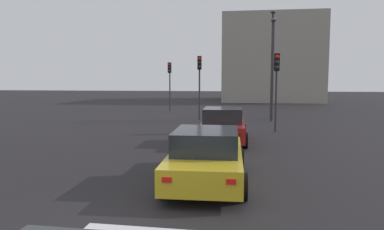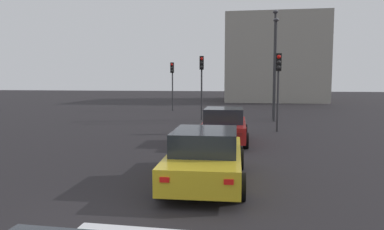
{
  "view_description": "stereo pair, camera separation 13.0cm",
  "coord_description": "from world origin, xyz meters",
  "px_view_note": "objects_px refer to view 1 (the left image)",
  "views": [
    {
      "loc": [
        -5.73,
        -2.64,
        2.73
      ],
      "look_at": [
        5.62,
        -1.0,
        1.6
      ],
      "focal_mm": 33.69,
      "sensor_mm": 36.0,
      "label": 1
    },
    {
      "loc": [
        -5.71,
        -2.77,
        2.73
      ],
      "look_at": [
        5.62,
        -1.0,
        1.6
      ],
      "focal_mm": 33.69,
      "sensor_mm": 36.0,
      "label": 2
    }
  ],
  "objects_px": {
    "street_lamp_kerbside": "(273,60)",
    "street_lamp_far": "(272,56)",
    "traffic_light_near_right": "(199,74)",
    "car_yellow_left_second": "(207,156)",
    "traffic_light_near_left": "(170,76)",
    "traffic_light_far_left": "(277,76)",
    "car_red_left_lead": "(223,126)"
  },
  "relations": [
    {
      "from": "street_lamp_kerbside",
      "to": "traffic_light_near_right",
      "type": "bearing_deg",
      "value": 89.04
    },
    {
      "from": "traffic_light_near_left",
      "to": "traffic_light_far_left",
      "type": "height_order",
      "value": "traffic_light_near_left"
    },
    {
      "from": "traffic_light_near_left",
      "to": "car_red_left_lead",
      "type": "bearing_deg",
      "value": 28.06
    },
    {
      "from": "traffic_light_near_right",
      "to": "traffic_light_far_left",
      "type": "bearing_deg",
      "value": 37.35
    },
    {
      "from": "car_yellow_left_second",
      "to": "traffic_light_near_right",
      "type": "bearing_deg",
      "value": 6.0
    },
    {
      "from": "traffic_light_near_right",
      "to": "traffic_light_far_left",
      "type": "relative_size",
      "value": 1.06
    },
    {
      "from": "traffic_light_near_right",
      "to": "street_lamp_kerbside",
      "type": "xyz_separation_m",
      "value": [
        -0.08,
        -4.8,
        0.88
      ]
    },
    {
      "from": "traffic_light_near_left",
      "to": "street_lamp_far",
      "type": "xyz_separation_m",
      "value": [
        -5.43,
        -8.31,
        1.33
      ]
    },
    {
      "from": "traffic_light_near_left",
      "to": "traffic_light_near_right",
      "type": "bearing_deg",
      "value": 35.21
    },
    {
      "from": "car_yellow_left_second",
      "to": "traffic_light_near_left",
      "type": "bearing_deg",
      "value": 12.48
    },
    {
      "from": "traffic_light_near_left",
      "to": "traffic_light_far_left",
      "type": "relative_size",
      "value": 1.03
    },
    {
      "from": "car_red_left_lead",
      "to": "traffic_light_near_right",
      "type": "xyz_separation_m",
      "value": [
        8.57,
        2.09,
        2.35
      ]
    },
    {
      "from": "traffic_light_near_left",
      "to": "traffic_light_near_right",
      "type": "distance_m",
      "value": 7.6
    },
    {
      "from": "street_lamp_kerbside",
      "to": "street_lamp_far",
      "type": "xyz_separation_m",
      "value": [
        1.42,
        -0.05,
        0.4
      ]
    },
    {
      "from": "car_red_left_lead",
      "to": "car_yellow_left_second",
      "type": "xyz_separation_m",
      "value": [
        -6.19,
        0.08,
        -0.03
      ]
    },
    {
      "from": "traffic_light_far_left",
      "to": "street_lamp_kerbside",
      "type": "distance_m",
      "value": 4.97
    },
    {
      "from": "traffic_light_far_left",
      "to": "traffic_light_near_right",
      "type": "bearing_deg",
      "value": -135.01
    },
    {
      "from": "car_yellow_left_second",
      "to": "traffic_light_far_left",
      "type": "relative_size",
      "value": 1.14
    },
    {
      "from": "traffic_light_near_right",
      "to": "street_lamp_far",
      "type": "xyz_separation_m",
      "value": [
        1.34,
        -4.85,
        1.28
      ]
    },
    {
      "from": "car_red_left_lead",
      "to": "traffic_light_near_right",
      "type": "distance_m",
      "value": 9.13
    },
    {
      "from": "car_yellow_left_second",
      "to": "street_lamp_kerbside",
      "type": "xyz_separation_m",
      "value": [
        14.67,
        -2.78,
        3.26
      ]
    },
    {
      "from": "traffic_light_near_right",
      "to": "car_yellow_left_second",
      "type": "bearing_deg",
      "value": 1.99
    },
    {
      "from": "traffic_light_near_left",
      "to": "traffic_light_near_right",
      "type": "height_order",
      "value": "traffic_light_near_right"
    },
    {
      "from": "car_red_left_lead",
      "to": "traffic_light_near_left",
      "type": "relative_size",
      "value": 1.05
    },
    {
      "from": "car_yellow_left_second",
      "to": "car_red_left_lead",
      "type": "bearing_deg",
      "value": -2.48
    },
    {
      "from": "car_red_left_lead",
      "to": "traffic_light_far_left",
      "type": "relative_size",
      "value": 1.08
    },
    {
      "from": "traffic_light_far_left",
      "to": "street_lamp_far",
      "type": "distance_m",
      "value": 6.45
    },
    {
      "from": "traffic_light_near_left",
      "to": "street_lamp_kerbside",
      "type": "distance_m",
      "value": 10.77
    },
    {
      "from": "traffic_light_near_left",
      "to": "street_lamp_far",
      "type": "height_order",
      "value": "street_lamp_far"
    },
    {
      "from": "street_lamp_kerbside",
      "to": "street_lamp_far",
      "type": "height_order",
      "value": "street_lamp_far"
    },
    {
      "from": "traffic_light_near_right",
      "to": "street_lamp_kerbside",
      "type": "distance_m",
      "value": 4.88
    },
    {
      "from": "car_yellow_left_second",
      "to": "street_lamp_far",
      "type": "relative_size",
      "value": 0.63
    }
  ]
}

